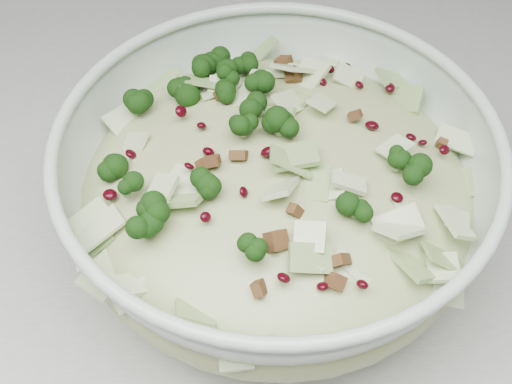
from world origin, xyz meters
TOP-DOWN VIEW (x-y plane):
  - counter at (0.00, 1.70)m, footprint 3.60×0.60m
  - mixing_bowl at (-0.33, 1.60)m, footprint 0.41×0.41m
  - salad at (-0.33, 1.60)m, footprint 0.39×0.39m

SIDE VIEW (x-z plane):
  - counter at x=0.00m, z-range 0.00..0.90m
  - mixing_bowl at x=-0.33m, z-range 0.90..1.03m
  - salad at x=-0.33m, z-range 0.92..1.05m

